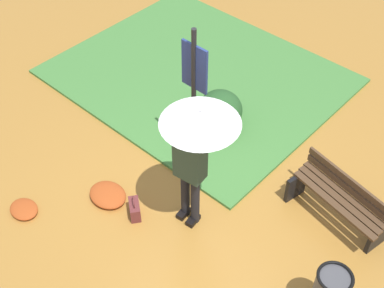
% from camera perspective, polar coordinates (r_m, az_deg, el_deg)
% --- Properties ---
extents(ground_plane, '(18.00, 18.00, 0.00)m').
position_cam_1_polar(ground_plane, '(7.46, 0.78, -7.39)').
color(ground_plane, '#B27A33').
extents(grass_verge, '(4.80, 4.00, 0.05)m').
position_cam_1_polar(grass_verge, '(9.68, 0.65, 7.41)').
color(grass_verge, '#47843D').
rests_on(grass_verge, ground_plane).
extents(person_with_umbrella, '(0.96, 0.96, 2.04)m').
position_cam_1_polar(person_with_umbrella, '(6.22, 0.39, 0.52)').
color(person_with_umbrella, black).
rests_on(person_with_umbrella, ground_plane).
extents(info_sign_post, '(0.44, 0.07, 2.30)m').
position_cam_1_polar(info_sign_post, '(7.21, 0.25, 6.68)').
color(info_sign_post, black).
rests_on(info_sign_post, ground_plane).
extents(handbag, '(0.32, 0.29, 0.37)m').
position_cam_1_polar(handbag, '(7.37, -6.24, -7.02)').
color(handbag, brown).
rests_on(handbag, ground_plane).
extents(park_bench, '(1.41, 0.64, 0.75)m').
position_cam_1_polar(park_bench, '(7.35, 15.67, -5.86)').
color(park_bench, black).
rests_on(park_bench, ground_plane).
extents(shrub_cluster, '(0.79, 0.72, 0.65)m').
position_cam_1_polar(shrub_cluster, '(8.47, 3.18, 3.39)').
color(shrub_cluster, '#285628').
rests_on(shrub_cluster, ground_plane).
extents(leaf_pile_near_person, '(0.44, 0.35, 0.10)m').
position_cam_1_polar(leaf_pile_near_person, '(7.80, -17.77, -6.75)').
color(leaf_pile_near_person, '#B74C1E').
rests_on(leaf_pile_near_person, ground_plane).
extents(leaf_pile_far_path, '(0.58, 0.47, 0.13)m').
position_cam_1_polar(leaf_pile_far_path, '(7.67, -9.12, -5.46)').
color(leaf_pile_far_path, '#B74C1E').
rests_on(leaf_pile_far_path, ground_plane).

